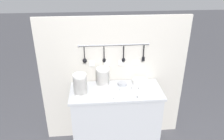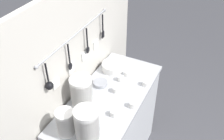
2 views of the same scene
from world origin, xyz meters
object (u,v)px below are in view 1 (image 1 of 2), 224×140
at_px(cup_front_right, 134,88).
at_px(bowl_stack_back_corner, 80,85).
at_px(cup_mid_row, 122,89).
at_px(bowl_stack_wide_centre, 80,81).
at_px(cup_edge_far, 101,89).
at_px(cup_by_caddy, 140,97).
at_px(cup_back_right, 116,98).
at_px(bowl_stack_nested_right, 103,77).
at_px(plate_stack, 140,82).
at_px(cup_edge_near, 141,88).
at_px(steel_mixing_bowl, 122,84).
at_px(cup_front_left, 103,95).

bearing_deg(cup_front_right, bowl_stack_back_corner, -174.72).
bearing_deg(bowl_stack_back_corner, cup_mid_row, 3.74).
bearing_deg(bowl_stack_wide_centre, bowl_stack_back_corner, -84.49).
relative_size(cup_edge_far, cup_by_caddy, 1.00).
bearing_deg(cup_front_right, cup_back_right, -138.56).
relative_size(bowl_stack_nested_right, bowl_stack_wide_centre, 1.19).
distance_m(bowl_stack_nested_right, cup_by_caddy, 0.55).
relative_size(plate_stack, cup_by_caddy, 3.89).
distance_m(bowl_stack_nested_right, cup_edge_far, 0.18).
height_order(bowl_stack_back_corner, cup_edge_far, bowl_stack_back_corner).
height_order(cup_front_right, cup_mid_row, same).
bearing_deg(bowl_stack_nested_right, cup_mid_row, -39.03).
bearing_deg(cup_by_caddy, bowl_stack_nested_right, 137.73).
bearing_deg(plate_stack, cup_edge_near, -98.51).
relative_size(plate_stack, steel_mixing_bowl, 1.64).
relative_size(plate_stack, cup_front_left, 3.89).
xyz_separation_m(bowl_stack_nested_right, cup_edge_far, (-0.03, -0.15, -0.09)).
bearing_deg(cup_edge_far, bowl_stack_nested_right, 77.65).
relative_size(bowl_stack_nested_right, steel_mixing_bowl, 1.94).
bearing_deg(cup_edge_far, cup_front_left, -80.57).
relative_size(bowl_stack_wide_centre, cup_front_right, 3.87).
height_order(bowl_stack_wide_centre, cup_back_right, bowl_stack_wide_centre).
height_order(bowl_stack_wide_centre, cup_front_right, bowl_stack_wide_centre).
bearing_deg(cup_back_right, cup_mid_row, 62.98).
relative_size(bowl_stack_wide_centre, cup_front_left, 3.87).
bearing_deg(cup_mid_row, cup_back_right, -117.02).
bearing_deg(cup_mid_row, bowl_stack_back_corner, -176.26).
xyz_separation_m(cup_front_left, cup_mid_row, (0.24, 0.10, 0.00)).
bearing_deg(plate_stack, cup_front_right, -131.22).
bearing_deg(cup_front_right, steel_mixing_bowl, 134.27).
relative_size(bowl_stack_back_corner, plate_stack, 1.36).
bearing_deg(steel_mixing_bowl, cup_edge_far, -155.14).
relative_size(cup_front_right, cup_front_left, 1.00).
relative_size(steel_mixing_bowl, cup_front_right, 2.37).
height_order(steel_mixing_bowl, cup_back_right, cup_back_right).
relative_size(bowl_stack_wide_centre, cup_by_caddy, 3.87).
bearing_deg(cup_by_caddy, cup_back_right, 180.00).
bearing_deg(bowl_stack_nested_right, steel_mixing_bowl, -5.97).
relative_size(steel_mixing_bowl, cup_front_left, 2.37).
height_order(cup_front_right, cup_edge_near, same).
height_order(plate_stack, cup_edge_near, plate_stack).
distance_m(bowl_stack_wide_centre, cup_mid_row, 0.53).
height_order(bowl_stack_nested_right, cup_edge_far, bowl_stack_nested_right).
distance_m(bowl_stack_nested_right, cup_front_left, 0.29).
bearing_deg(bowl_stack_nested_right, bowl_stack_back_corner, -142.51).
bearing_deg(steel_mixing_bowl, plate_stack, -0.80).
distance_m(bowl_stack_nested_right, cup_front_right, 0.41).
xyz_separation_m(cup_edge_far, cup_mid_row, (0.25, -0.03, 0.00)).
xyz_separation_m(bowl_stack_nested_right, bowl_stack_back_corner, (-0.28, -0.21, 0.02)).
bearing_deg(cup_front_right, cup_edge_near, -14.71).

